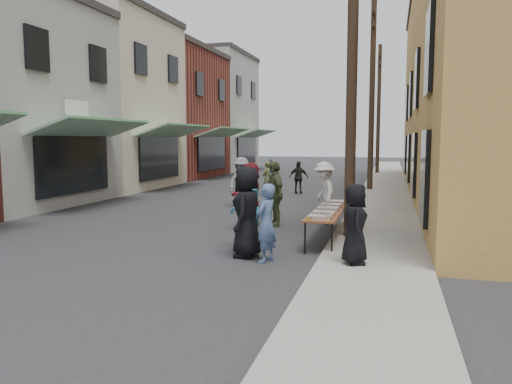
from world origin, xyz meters
The scene contains 27 objects.
ground centered at (0.00, 0.00, 0.00)m, with size 120.00×120.00×0.00m, color #28282B.
sidewalk centered at (5.00, 15.00, 0.05)m, with size 2.20×60.00×0.10m, color gray.
storefront_row centered at (-10.00, 14.96, 4.12)m, with size 8.00×37.00×9.00m.
utility_pole_near centered at (4.30, 3.00, 4.50)m, with size 0.26×0.26×9.00m, color #2D2116.
utility_pole_mid centered at (4.30, 15.00, 4.50)m, with size 0.26×0.26×9.00m, color #2D2116.
utility_pole_far centered at (4.30, 27.00, 4.50)m, with size 0.26×0.26×9.00m, color #2D2116.
serving_table centered at (3.80, 3.05, 0.71)m, with size 0.70×4.00×0.75m.
catering_tray_sausage centered at (3.80, 1.40, 0.79)m, with size 0.50×0.33×0.08m, color maroon.
catering_tray_foil_b centered at (3.80, 2.05, 0.79)m, with size 0.50×0.33×0.08m, color #B2B2B7.
catering_tray_buns centered at (3.80, 2.75, 0.79)m, with size 0.50×0.33×0.08m, color tan.
catering_tray_foil_d centered at (3.80, 3.45, 0.79)m, with size 0.50×0.33×0.08m, color #B2B2B7.
catering_tray_buns_end centered at (3.80, 4.15, 0.79)m, with size 0.50×0.33×0.08m, color tan.
condiment_jar_a centered at (3.58, 1.10, 0.79)m, with size 0.07×0.07×0.08m, color #A57F26.
condiment_jar_b centered at (3.58, 1.20, 0.79)m, with size 0.07×0.07×0.08m, color #A57F26.
condiment_jar_c centered at (3.58, 1.30, 0.79)m, with size 0.07×0.07×0.08m, color #A57F26.
cup_stack centered at (4.00, 1.15, 0.81)m, with size 0.08×0.08×0.12m, color tan.
guest_front_a centered at (2.36, 0.61, 0.97)m, with size 0.94×0.61×1.93m, color black.
guest_front_b centered at (2.86, 0.29, 0.80)m, with size 0.59×0.38×1.60m, color #455D86.
guest_front_c centered at (2.12, 1.24, 0.94)m, with size 0.91×0.71×1.88m, color #216988.
guest_front_d centered at (3.36, 5.49, 0.91)m, with size 1.18×0.68×1.82m, color white.
guest_front_e centered at (2.07, 4.46, 0.93)m, with size 1.09×0.45×1.86m, color #4A5833.
guest_queue_back centered at (1.43, 4.16, 0.92)m, with size 1.71×0.54×1.84m, color maroon.
server centered at (4.63, 0.22, 0.87)m, with size 0.76×0.49×1.55m, color black.
passerby_left centered at (-0.07, 8.18, 0.91)m, with size 1.18×0.68×1.82m, color slate.
passerby_mid centered at (1.22, 12.93, 0.75)m, with size 0.87×0.36×1.49m, color black.
passerby_right centered at (-0.04, 11.96, 0.76)m, with size 0.56×0.37×1.53m, color #556138.
passerby_far centered at (-0.83, 15.76, 0.73)m, with size 0.71×0.55×1.46m, color #4C6C93.
Camera 1 is at (5.28, -9.38, 2.50)m, focal length 35.00 mm.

